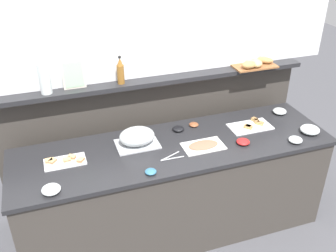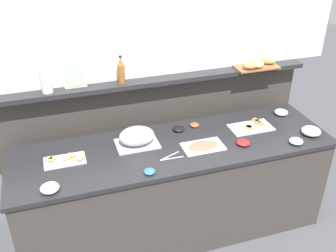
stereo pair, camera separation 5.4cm
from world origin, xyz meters
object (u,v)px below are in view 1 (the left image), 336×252
(water_carafe, at_px, (45,79))
(sandwich_platter_rear, at_px, (251,126))
(glass_bowl_large, at_px, (280,111))
(glass_bowl_extra, at_px, (51,190))
(sandwich_platter_side, at_px, (65,161))
(cold_cuts_platter, at_px, (203,146))
(glass_bowl_small, at_px, (310,130))
(condiment_bowl_red, at_px, (151,172))
(framed_picture, at_px, (73,75))
(serving_tongs, at_px, (171,157))
(condiment_bowl_teal, at_px, (243,142))
(bread_basket, at_px, (255,63))
(serving_cloche, at_px, (137,137))
(glass_bowl_medium, at_px, (295,140))
(condiment_bowl_dark, at_px, (178,129))
(vinegar_bottle_amber, at_px, (120,71))
(condiment_bowl_cream, at_px, (194,125))

(water_carafe, bearing_deg, sandwich_platter_rear, -14.04)
(glass_bowl_large, relative_size, glass_bowl_extra, 0.96)
(sandwich_platter_side, xyz_separation_m, water_carafe, (-0.04, 0.43, 0.50))
(glass_bowl_large, bearing_deg, cold_cuts_platter, -161.96)
(cold_cuts_platter, bearing_deg, glass_bowl_small, -5.75)
(condiment_bowl_red, height_order, framed_picture, framed_picture)
(serving_tongs, bearing_deg, condiment_bowl_red, -145.90)
(condiment_bowl_red, distance_m, serving_tongs, 0.24)
(sandwich_platter_rear, distance_m, condiment_bowl_red, 1.08)
(cold_cuts_platter, height_order, glass_bowl_large, glass_bowl_large)
(condiment_bowl_teal, bearing_deg, serving_tongs, -179.74)
(glass_bowl_small, height_order, bread_basket, bread_basket)
(cold_cuts_platter, bearing_deg, serving_cloche, 157.99)
(serving_tongs, bearing_deg, bread_basket, 30.52)
(condiment_bowl_teal, bearing_deg, condiment_bowl_red, -170.40)
(glass_bowl_medium, xyz_separation_m, glass_bowl_extra, (-1.93, -0.01, 0.00))
(condiment_bowl_dark, height_order, framed_picture, framed_picture)
(glass_bowl_medium, bearing_deg, bread_basket, 90.56)
(sandwich_platter_side, relative_size, serving_cloche, 0.90)
(glass_bowl_medium, bearing_deg, condiment_bowl_red, -178.96)
(bread_basket, xyz_separation_m, water_carafe, (-1.84, 0.03, 0.09))
(condiment_bowl_dark, relative_size, bread_basket, 0.25)
(serving_cloche, relative_size, framed_picture, 1.53)
(condiment_bowl_teal, distance_m, vinegar_bottle_amber, 1.15)
(glass_bowl_medium, xyz_separation_m, framed_picture, (-1.63, 0.79, 0.48))
(glass_bowl_extra, xyz_separation_m, condiment_bowl_dark, (1.09, 0.50, -0.01))
(serving_tongs, bearing_deg, cold_cuts_platter, 12.55)
(condiment_bowl_teal, bearing_deg, sandwich_platter_side, 171.74)
(sandwich_platter_side, distance_m, condiment_bowl_cream, 1.14)
(cold_cuts_platter, height_order, condiment_bowl_red, condiment_bowl_red)
(condiment_bowl_red, height_order, serving_tongs, condiment_bowl_red)
(glass_bowl_small, distance_m, water_carafe, 2.21)
(bread_basket, bearing_deg, glass_bowl_small, -71.79)
(sandwich_platter_side, xyz_separation_m, condiment_bowl_dark, (0.97, 0.17, 0.01))
(serving_tongs, bearing_deg, serving_cloche, 126.12)
(sandwich_platter_rear, relative_size, condiment_bowl_teal, 3.38)
(condiment_bowl_dark, xyz_separation_m, framed_picture, (-0.79, 0.30, 0.48))
(sandwich_platter_side, distance_m, condiment_bowl_red, 0.66)
(serving_tongs, bearing_deg, glass_bowl_large, 16.70)
(vinegar_bottle_amber, distance_m, bread_basket, 1.25)
(sandwich_platter_side, xyz_separation_m, serving_tongs, (0.77, -0.20, -0.01))
(cold_cuts_platter, relative_size, glass_bowl_extra, 2.56)
(condiment_bowl_red, bearing_deg, condiment_bowl_teal, 9.60)
(condiment_bowl_cream, distance_m, water_carafe, 1.29)
(sandwich_platter_rear, distance_m, water_carafe, 1.76)
(serving_cloche, bearing_deg, water_carafe, 149.30)
(framed_picture, bearing_deg, condiment_bowl_dark, -20.88)
(condiment_bowl_teal, bearing_deg, vinegar_bottle_amber, 143.12)
(glass_bowl_extra, relative_size, vinegar_bottle_amber, 0.55)
(condiment_bowl_dark, bearing_deg, condiment_bowl_red, -128.09)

